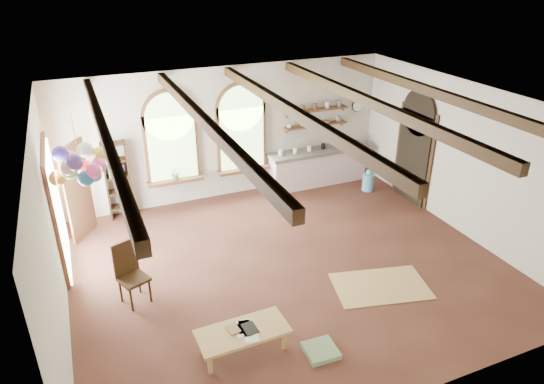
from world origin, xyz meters
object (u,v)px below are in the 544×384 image
coffee_table (243,333)px  balloon_cluster (80,165)px  side_chair (134,285)px  kitchen_counter (317,166)px

coffee_table → balloon_cluster: bearing=124.4°
side_chair → balloon_cluster: balloon_cluster is taller
coffee_table → kitchen_counter: bearing=52.2°
kitchen_counter → balloon_cluster: (-5.70, -2.34, 1.86)m
kitchen_counter → balloon_cluster: 6.44m
kitchen_counter → side_chair: side_chair is taller
kitchen_counter → side_chair: 6.08m
kitchen_counter → side_chair: size_ratio=2.39×
side_chair → balloon_cluster: bearing=122.3°
side_chair → kitchen_counter: bearing=31.1°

